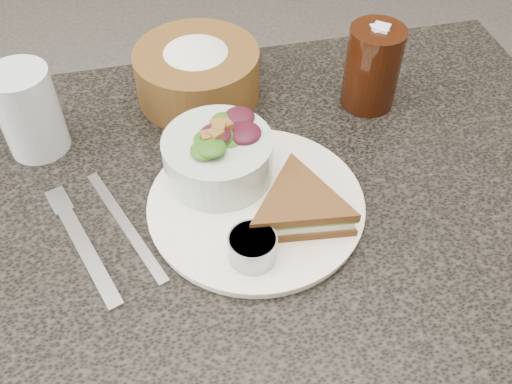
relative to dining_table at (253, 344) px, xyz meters
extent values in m
cube|color=black|center=(0.00, 0.00, 0.00)|extent=(1.00, 0.70, 0.75)
cylinder|color=white|center=(0.00, 0.00, 0.38)|extent=(0.27, 0.27, 0.01)
cylinder|color=gray|center=(-0.02, -0.09, 0.40)|extent=(0.06, 0.06, 0.03)
cone|color=orange|center=(0.00, 0.06, 0.40)|extent=(0.09, 0.09, 0.03)
cube|color=#A7A7A7|center=(-0.21, -0.03, 0.38)|extent=(0.08, 0.18, 0.01)
cube|color=#AFB1B2|center=(-0.16, 0.00, 0.38)|extent=(0.09, 0.20, 0.00)
cylinder|color=silver|center=(-0.27, 0.18, 0.44)|extent=(0.11, 0.11, 0.13)
camera|label=1|loc=(-0.10, -0.47, 0.93)|focal=40.00mm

